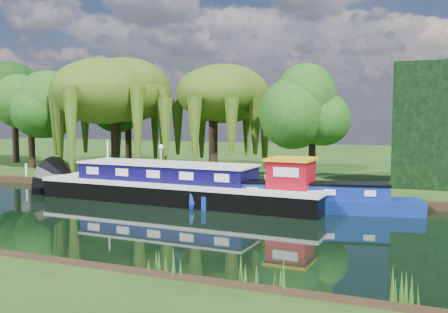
% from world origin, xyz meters
% --- Properties ---
extents(ground, '(120.00, 120.00, 0.00)m').
position_xyz_m(ground, '(0.00, 0.00, 0.00)').
color(ground, black).
extents(far_bank, '(120.00, 52.00, 0.45)m').
position_xyz_m(far_bank, '(0.00, 34.00, 0.23)').
color(far_bank, '#1C3C10').
rests_on(far_bank, ground).
extents(dutch_barge, '(17.67, 4.64, 3.70)m').
position_xyz_m(dutch_barge, '(4.84, 5.33, 0.92)').
color(dutch_barge, black).
rests_on(dutch_barge, ground).
extents(narrowboat, '(11.59, 4.22, 1.67)m').
position_xyz_m(narrowboat, '(12.43, 5.35, 0.59)').
color(narrowboat, navy).
rests_on(narrowboat, ground).
extents(willow_left, '(7.33, 7.33, 8.79)m').
position_xyz_m(willow_left, '(-5.49, 13.56, 6.83)').
color(willow_left, black).
rests_on(willow_left, far_bank).
extents(willow_right, '(6.36, 6.36, 7.74)m').
position_xyz_m(willow_right, '(2.75, 14.67, 6.10)').
color(willow_right, black).
rests_on(willow_right, far_bank).
extents(tree_far_left, '(5.13, 5.13, 8.27)m').
position_xyz_m(tree_far_left, '(-14.55, 13.85, 6.11)').
color(tree_far_left, black).
rests_on(tree_far_left, far_bank).
extents(tree_far_back, '(5.25, 5.25, 8.83)m').
position_xyz_m(tree_far_back, '(-19.55, 16.99, 6.61)').
color(tree_far_back, black).
rests_on(tree_far_back, far_bank).
extents(tree_far_mid, '(4.82, 4.82, 7.89)m').
position_xyz_m(tree_far_mid, '(-6.25, 16.65, 5.89)').
color(tree_far_mid, black).
rests_on(tree_far_mid, far_bank).
extents(tree_far_right, '(4.26, 4.26, 6.96)m').
position_xyz_m(tree_far_right, '(10.87, 12.86, 5.25)').
color(tree_far_right, black).
rests_on(tree_far_right, far_bank).
extents(conifer_hedge, '(6.00, 3.00, 8.00)m').
position_xyz_m(conifer_hedge, '(19.00, 14.00, 4.45)').
color(conifer_hedge, black).
rests_on(conifer_hedge, far_bank).
extents(lamppost, '(0.36, 0.36, 2.56)m').
position_xyz_m(lamppost, '(0.50, 10.50, 2.42)').
color(lamppost, silver).
rests_on(lamppost, far_bank).
extents(mooring_posts, '(19.16, 0.16, 1.00)m').
position_xyz_m(mooring_posts, '(-0.50, 8.40, 0.95)').
color(mooring_posts, silver).
rests_on(mooring_posts, far_bank).
extents(reeds_near, '(33.70, 1.50, 1.10)m').
position_xyz_m(reeds_near, '(6.87, -7.57, 0.55)').
color(reeds_near, '#275215').
rests_on(reeds_near, ground).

